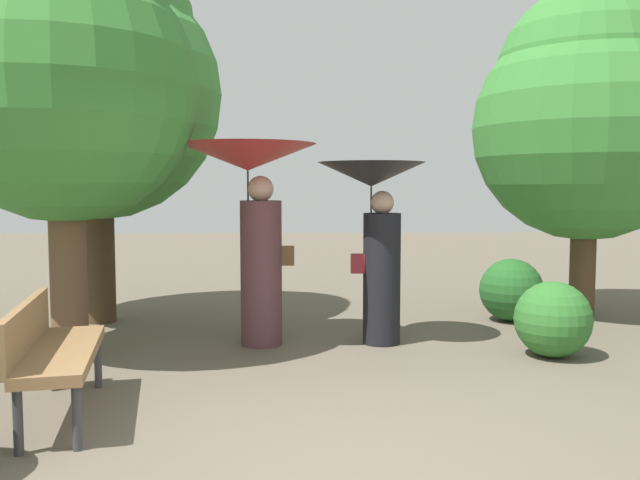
{
  "coord_description": "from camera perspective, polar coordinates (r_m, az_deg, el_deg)",
  "views": [
    {
      "loc": [
        -0.27,
        -3.75,
        1.64
      ],
      "look_at": [
        0.0,
        3.6,
        1.05
      ],
      "focal_mm": 37.36,
      "sensor_mm": 36.0,
      "label": 1
    }
  ],
  "objects": [
    {
      "name": "park_bench",
      "position": [
        5.14,
        -22.13,
        -8.48
      ],
      "size": [
        0.77,
        1.57,
        0.83
      ],
      "rotation": [
        0.0,
        0.0,
        1.76
      ],
      "color": "#38383D",
      "rests_on": "ground"
    },
    {
      "name": "ground_plane",
      "position": [
        4.1,
        1.93,
        -19.02
      ],
      "size": [
        40.0,
        40.0,
        0.0
      ],
      "primitive_type": "plane",
      "color": "brown"
    },
    {
      "name": "bush_path_left",
      "position": [
        6.83,
        19.32,
        -6.43
      ],
      "size": [
        0.74,
        0.74,
        0.74
      ],
      "primitive_type": "sphere",
      "color": "#2D6B28",
      "rests_on": "ground"
    },
    {
      "name": "tree_mid_left",
      "position": [
        6.85,
        -21.22,
        13.87
      ],
      "size": [
        2.53,
        2.53,
        4.27
      ],
      "color": "brown",
      "rests_on": "ground"
    },
    {
      "name": "person_left",
      "position": [
        6.86,
        -5.79,
        3.71
      ],
      "size": [
        1.4,
        1.4,
        2.08
      ],
      "rotation": [
        0.0,
        0.0,
        1.66
      ],
      "color": "#563338",
      "rests_on": "ground"
    },
    {
      "name": "bush_behind_bench",
      "position": [
        8.48,
        16.06,
        -4.14
      ],
      "size": [
        0.77,
        0.77,
        0.77
      ],
      "primitive_type": "sphere",
      "color": "#235B23",
      "rests_on": "ground"
    },
    {
      "name": "person_right",
      "position": [
        6.92,
        4.79,
        1.99
      ],
      "size": [
        1.11,
        1.11,
        1.89
      ],
      "rotation": [
        0.0,
        0.0,
        1.66
      ],
      "color": "black",
      "rests_on": "ground"
    },
    {
      "name": "tree_near_right",
      "position": [
        9.08,
        21.93,
        10.18
      ],
      "size": [
        2.81,
        2.81,
        4.13
      ],
      "color": "#4C3823",
      "rests_on": "ground"
    },
    {
      "name": "tree_near_left",
      "position": [
        8.56,
        -18.75,
        13.3
      ],
      "size": [
        3.0,
        3.0,
        4.67
      ],
      "color": "#42301E",
      "rests_on": "ground"
    }
  ]
}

